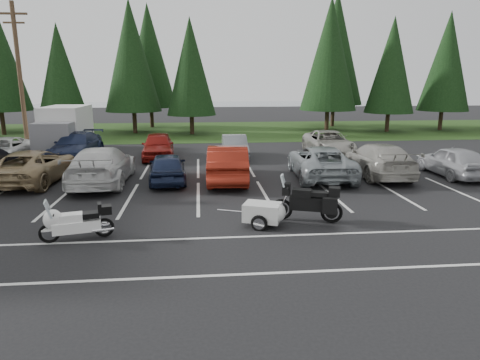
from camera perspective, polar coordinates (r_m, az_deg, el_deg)
name	(u,v)px	position (r m, az deg, el deg)	size (l,w,h in m)	color
ground	(185,205)	(16.06, -7.37, -3.36)	(120.00, 120.00, 0.00)	black
grass_strip	(193,131)	(39.66, -6.34, 6.52)	(80.00, 16.00, 0.01)	#1F3410
lake_water	(220,109)	(70.62, -2.75, 9.47)	(70.00, 50.00, 0.02)	slate
utility_pole	(20,77)	(29.37, -27.27, 12.06)	(1.60, 0.26, 9.00)	#473321
box_truck	(62,130)	(29.35, -22.61, 6.12)	(2.40, 5.60, 2.90)	silver
stall_markings	(186,192)	(17.99, -7.19, -1.54)	(32.00, 16.00, 0.01)	silver
conifer_3	(60,71)	(38.44, -22.90, 13.26)	(3.87, 3.87, 9.02)	#332316
conifer_4	(131,56)	(38.75, -14.32, 15.72)	(4.80, 4.80, 11.17)	#332316
conifer_5	(190,67)	(37.02, -6.62, 14.77)	(4.14, 4.14, 9.63)	#332316
conifer_6	(330,54)	(39.25, 11.89, 16.07)	(4.93, 4.93, 11.48)	#332316
conifer_7	(392,65)	(40.88, 19.57, 14.22)	(4.27, 4.27, 9.94)	#332316
conifer_8	(447,62)	(44.14, 25.85, 14.02)	(4.53, 4.53, 10.56)	#332316
conifer_back_b	(149,56)	(43.20, -12.04, 15.85)	(4.97, 4.97, 11.58)	#332316
conifer_back_c	(336,49)	(44.37, 12.66, 16.68)	(5.50, 5.50, 12.81)	#332316
car_near_2	(34,166)	(21.47, -25.80, 1.67)	(2.48, 5.38, 1.50)	#9A8259
car_near_3	(102,165)	(20.03, -17.93, 1.86)	(2.34, 5.74, 1.67)	silver
car_near_4	(168,167)	(19.65, -9.64, 1.68)	(1.62, 4.03, 1.37)	#18213C
car_near_5	(228,163)	(19.57, -1.66, 2.25)	(1.76, 5.05, 1.67)	maroon
car_near_6	(321,162)	(20.61, 10.69, 2.38)	(2.53, 5.49, 1.53)	gray
car_near_7	(378,160)	(21.72, 17.92, 2.60)	(2.23, 5.47, 1.59)	#A09D93
car_near_8	(453,161)	(23.01, 26.57, 2.26)	(1.74, 4.33, 1.48)	#A5A5A9
car_far_0	(2,150)	(27.73, -29.15, 3.50)	(2.25, 4.89, 1.36)	white
car_far_1	(76,146)	(27.03, -20.98, 4.27)	(2.14, 5.27, 1.53)	#1B2545
car_far_2	(158,146)	(25.75, -10.87, 4.49)	(1.80, 4.47, 1.52)	maroon
car_far_3	(235,147)	(25.51, -0.72, 4.45)	(1.42, 4.07, 1.34)	slate
car_far_4	(329,143)	(27.23, 11.72, 4.87)	(2.45, 5.32, 1.48)	#9D9990
touring_motorcycle	(76,219)	(13.24, -20.99, -4.89)	(2.29, 0.70, 1.27)	white
cargo_trailer	(262,215)	(13.61, 3.00, -4.62)	(1.66, 0.93, 0.77)	silver
adventure_motorcycle	(307,198)	(14.11, 8.90, -2.44)	(2.57, 0.89, 1.56)	black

